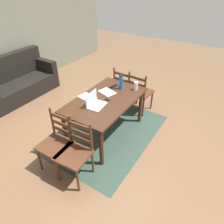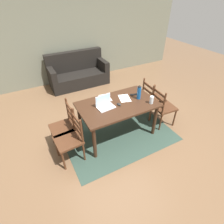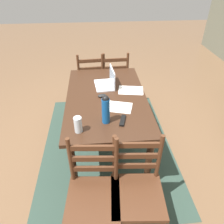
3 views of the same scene
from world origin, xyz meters
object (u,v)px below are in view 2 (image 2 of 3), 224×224
(chair_left_near, at_px, (70,139))
(couch, at_px, (78,73))
(dining_table, at_px, (118,108))
(drinking_glass, at_px, (152,100))
(laptop, at_px, (105,104))
(computer_mouse, at_px, (119,104))
(water_bottle, at_px, (139,92))
(chair_right_far, at_px, (152,99))
(tv_remote, at_px, (134,95))
(chair_right_near, at_px, (163,107))
(chair_left_far, at_px, (65,127))

(chair_left_near, relative_size, couch, 0.53)
(dining_table, bearing_deg, drinking_glass, -26.55)
(chair_left_near, distance_m, laptop, 0.90)
(chair_left_near, bearing_deg, computer_mouse, 7.10)
(water_bottle, bearing_deg, chair_right_far, 20.69)
(dining_table, xyz_separation_m, computer_mouse, (0.00, -0.05, 0.12))
(chair_right_far, bearing_deg, tv_remote, -174.34)
(chair_right_far, bearing_deg, chair_left_near, -170.10)
(chair_right_far, height_order, water_bottle, water_bottle)
(chair_right_near, bearing_deg, chair_left_near, -179.99)
(drinking_glass, distance_m, tv_remote, 0.44)
(couch, height_order, drinking_glass, couch)
(chair_right_near, relative_size, computer_mouse, 9.50)
(chair_right_near, distance_m, chair_left_near, 2.11)
(laptop, bearing_deg, chair_left_far, 169.16)
(chair_left_near, height_order, tv_remote, chair_left_near)
(drinking_glass, xyz_separation_m, computer_mouse, (-0.59, 0.25, -0.06))
(chair_right_far, bearing_deg, computer_mouse, -167.33)
(chair_left_near, bearing_deg, drinking_glass, -3.95)
(water_bottle, bearing_deg, couch, 98.46)
(chair_right_far, bearing_deg, chair_left_far, -179.95)
(couch, xyz_separation_m, drinking_glass, (0.52, -2.96, 0.49))
(chair_left_near, relative_size, drinking_glass, 6.06)
(dining_table, xyz_separation_m, chair_left_far, (-1.05, 0.19, -0.21))
(laptop, distance_m, tv_remote, 0.75)
(laptop, distance_m, computer_mouse, 0.28)
(water_bottle, xyz_separation_m, tv_remote, (0.01, 0.16, -0.14))
(tv_remote, bearing_deg, laptop, 112.73)
(laptop, height_order, drinking_glass, laptop)
(chair_right_near, height_order, couch, couch)
(chair_right_near, height_order, computer_mouse, chair_right_near)
(water_bottle, bearing_deg, computer_mouse, -178.09)
(chair_left_far, xyz_separation_m, water_bottle, (1.52, -0.22, 0.46))
(chair_left_near, xyz_separation_m, couch, (1.12, 2.85, -0.11))
(dining_table, xyz_separation_m, chair_left_near, (-1.05, -0.18, -0.21))
(chair_right_near, bearing_deg, dining_table, 170.28)
(chair_left_near, relative_size, computer_mouse, 9.50)
(chair_right_near, relative_size, couch, 0.53)
(chair_right_near, bearing_deg, laptop, 170.75)
(couch, relative_size, drinking_glass, 11.47)
(chair_right_near, bearing_deg, computer_mouse, 172.89)
(dining_table, distance_m, chair_left_far, 1.09)
(drinking_glass, bearing_deg, computer_mouse, 157.32)
(chair_right_near, bearing_deg, water_bottle, 165.89)
(water_bottle, bearing_deg, chair_right_near, -14.11)
(chair_right_far, xyz_separation_m, computer_mouse, (-1.05, -0.24, 0.33))
(chair_right_far, height_order, laptop, laptop)
(drinking_glass, bearing_deg, chair_right_near, 13.75)
(dining_table, height_order, tv_remote, tv_remote)
(laptop, bearing_deg, water_bottle, -5.28)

